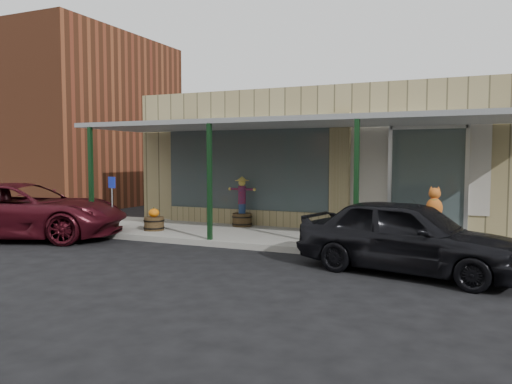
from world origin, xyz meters
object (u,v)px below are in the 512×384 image
at_px(barrel_scarecrow, 242,209).
at_px(parked_sedan, 408,236).
at_px(barrel_pumpkin, 154,222).
at_px(handicap_sign, 112,196).
at_px(car_maroon, 24,211).

height_order(barrel_scarecrow, parked_sedan, barrel_scarecrow).
height_order(barrel_pumpkin, handicap_sign, handicap_sign).
relative_size(barrel_scarecrow, barrel_pumpkin, 2.26).
xyz_separation_m(parked_sedan, car_maroon, (-9.88, 0.00, 0.04)).
distance_m(parked_sedan, car_maroon, 9.88).
bearing_deg(barrel_pumpkin, car_maroon, -147.78).
relative_size(handicap_sign, parked_sedan, 0.34).
bearing_deg(handicap_sign, barrel_scarecrow, 53.62).
bearing_deg(parked_sedan, barrel_pumpkin, 88.29).
xyz_separation_m(barrel_scarecrow, car_maroon, (-4.77, -3.55, 0.10)).
bearing_deg(handicap_sign, car_maroon, -129.08).
height_order(barrel_scarecrow, handicap_sign, handicap_sign).
relative_size(barrel_scarecrow, car_maroon, 0.27).
distance_m(barrel_scarecrow, parked_sedan, 6.22).
relative_size(barrel_scarecrow, parked_sedan, 0.33).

